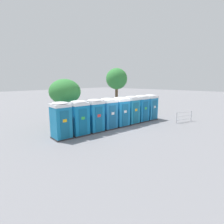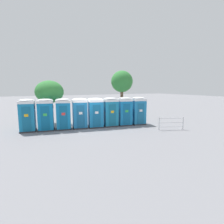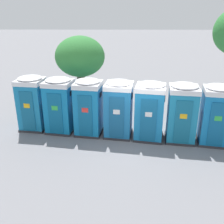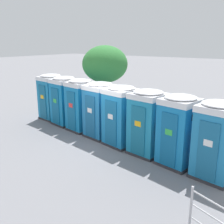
{
  "view_description": "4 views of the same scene",
  "coord_description": "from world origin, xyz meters",
  "px_view_note": "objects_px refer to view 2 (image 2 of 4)",
  "views": [
    {
      "loc": [
        -10.94,
        -9.24,
        3.94
      ],
      "look_at": [
        -0.26,
        0.21,
        1.34
      ],
      "focal_mm": 28.0,
      "sensor_mm": 36.0,
      "label": 1
    },
    {
      "loc": [
        -4.55,
        -13.96,
        3.46
      ],
      "look_at": [
        2.16,
        -0.18,
        1.25
      ],
      "focal_mm": 28.0,
      "sensor_mm": 36.0,
      "label": 2
    },
    {
      "loc": [
        -0.76,
        -10.36,
        5.39
      ],
      "look_at": [
        -0.92,
        0.32,
        1.1
      ],
      "focal_mm": 42.0,
      "sensor_mm": 36.0,
      "label": 3
    },
    {
      "loc": [
        6.51,
        -8.67,
        4.27
      ],
      "look_at": [
        0.16,
        0.15,
        1.32
      ],
      "focal_mm": 42.0,
      "sensor_mm": 36.0,
      "label": 4
    }
  ],
  "objects_px": {
    "portapotty_4": "(96,112)",
    "portapotty_5": "(110,112)",
    "portapotty_1": "(46,114)",
    "portapotty_2": "(63,114)",
    "portapotty_0": "(27,115)",
    "portapotty_3": "(80,113)",
    "portapotty_6": "(125,111)",
    "street_tree_0": "(122,82)",
    "event_barrier": "(171,123)",
    "portapotty_7": "(138,111)",
    "street_tree_1": "(49,92)"
  },
  "relations": [
    {
      "from": "portapotty_4",
      "to": "portapotty_5",
      "type": "distance_m",
      "value": 1.35
    },
    {
      "from": "portapotty_1",
      "to": "portapotty_2",
      "type": "height_order",
      "value": "same"
    },
    {
      "from": "portapotty_1",
      "to": "portapotty_5",
      "type": "height_order",
      "value": "same"
    },
    {
      "from": "portapotty_0",
      "to": "portapotty_5",
      "type": "distance_m",
      "value": 6.73
    },
    {
      "from": "portapotty_3",
      "to": "portapotty_6",
      "type": "height_order",
      "value": "same"
    },
    {
      "from": "street_tree_0",
      "to": "event_barrier",
      "type": "bearing_deg",
      "value": -91.43
    },
    {
      "from": "portapotty_7",
      "to": "portapotty_1",
      "type": "bearing_deg",
      "value": 171.09
    },
    {
      "from": "portapotty_4",
      "to": "street_tree_0",
      "type": "xyz_separation_m",
      "value": [
        5.35,
        4.98,
        2.79
      ]
    },
    {
      "from": "portapotty_5",
      "to": "portapotty_6",
      "type": "height_order",
      "value": "same"
    },
    {
      "from": "portapotty_2",
      "to": "portapotty_4",
      "type": "height_order",
      "value": "same"
    },
    {
      "from": "event_barrier",
      "to": "portapotty_7",
      "type": "bearing_deg",
      "value": 110.44
    },
    {
      "from": "portapotty_7",
      "to": "portapotty_2",
      "type": "bearing_deg",
      "value": 171.21
    },
    {
      "from": "portapotty_2",
      "to": "event_barrier",
      "type": "xyz_separation_m",
      "value": [
        7.79,
        -4.09,
        -0.72
      ]
    },
    {
      "from": "portapotty_5",
      "to": "portapotty_7",
      "type": "xyz_separation_m",
      "value": [
        2.66,
        -0.42,
        0.0
      ]
    },
    {
      "from": "portapotty_5",
      "to": "street_tree_0",
      "type": "distance_m",
      "value": 7.1
    },
    {
      "from": "portapotty_6",
      "to": "street_tree_0",
      "type": "height_order",
      "value": "street_tree_0"
    },
    {
      "from": "portapotty_5",
      "to": "portapotty_6",
      "type": "bearing_deg",
      "value": -8.85
    },
    {
      "from": "portapotty_2",
      "to": "street_tree_1",
      "type": "bearing_deg",
      "value": 103.2
    },
    {
      "from": "street_tree_0",
      "to": "street_tree_1",
      "type": "height_order",
      "value": "street_tree_0"
    },
    {
      "from": "portapotty_3",
      "to": "portapotty_6",
      "type": "distance_m",
      "value": 4.04
    },
    {
      "from": "portapotty_2",
      "to": "portapotty_7",
      "type": "relative_size",
      "value": 1.0
    },
    {
      "from": "portapotty_5",
      "to": "portapotty_7",
      "type": "distance_m",
      "value": 2.69
    },
    {
      "from": "portapotty_4",
      "to": "portapotty_7",
      "type": "bearing_deg",
      "value": -8.3
    },
    {
      "from": "street_tree_0",
      "to": "portapotty_4",
      "type": "bearing_deg",
      "value": -137.05
    },
    {
      "from": "portapotty_6",
      "to": "portapotty_7",
      "type": "height_order",
      "value": "same"
    },
    {
      "from": "portapotty_1",
      "to": "street_tree_1",
      "type": "bearing_deg",
      "value": 75.89
    },
    {
      "from": "portapotty_2",
      "to": "portapotty_7",
      "type": "xyz_separation_m",
      "value": [
        6.65,
        -1.03,
        -0.0
      ]
    },
    {
      "from": "portapotty_1",
      "to": "street_tree_0",
      "type": "distance_m",
      "value": 10.66
    },
    {
      "from": "portapotty_7",
      "to": "portapotty_4",
      "type": "bearing_deg",
      "value": 171.7
    },
    {
      "from": "portapotty_5",
      "to": "portapotty_6",
      "type": "distance_m",
      "value": 1.35
    },
    {
      "from": "portapotty_4",
      "to": "portapotty_1",
      "type": "bearing_deg",
      "value": 170.47
    },
    {
      "from": "portapotty_6",
      "to": "street_tree_0",
      "type": "xyz_separation_m",
      "value": [
        2.69,
        5.36,
        2.79
      ]
    },
    {
      "from": "portapotty_0",
      "to": "event_barrier",
      "type": "bearing_deg",
      "value": -23.69
    },
    {
      "from": "portapotty_0",
      "to": "street_tree_0",
      "type": "distance_m",
      "value": 11.73
    },
    {
      "from": "portapotty_3",
      "to": "portapotty_6",
      "type": "bearing_deg",
      "value": -8.95
    },
    {
      "from": "portapotty_6",
      "to": "street_tree_0",
      "type": "relative_size",
      "value": 0.47
    },
    {
      "from": "portapotty_3",
      "to": "portapotty_4",
      "type": "xyz_separation_m",
      "value": [
        1.32,
        -0.25,
        -0.0
      ]
    },
    {
      "from": "portapotty_2",
      "to": "portapotty_4",
      "type": "relative_size",
      "value": 1.0
    },
    {
      "from": "street_tree_0",
      "to": "event_barrier",
      "type": "height_order",
      "value": "street_tree_0"
    },
    {
      "from": "portapotty_1",
      "to": "portapotty_4",
      "type": "relative_size",
      "value": 1.0
    },
    {
      "from": "portapotty_5",
      "to": "portapotty_6",
      "type": "relative_size",
      "value": 1.0
    },
    {
      "from": "portapotty_2",
      "to": "portapotty_6",
      "type": "xyz_separation_m",
      "value": [
        5.32,
        -0.82,
        -0.0
      ]
    },
    {
      "from": "portapotty_0",
      "to": "portapotty_3",
      "type": "bearing_deg",
      "value": -9.73
    },
    {
      "from": "portapotty_5",
      "to": "event_barrier",
      "type": "bearing_deg",
      "value": -42.46
    },
    {
      "from": "portapotty_7",
      "to": "portapotty_0",
      "type": "bearing_deg",
      "value": 170.72
    },
    {
      "from": "portapotty_6",
      "to": "portapotty_2",
      "type": "bearing_deg",
      "value": 171.25
    },
    {
      "from": "portapotty_0",
      "to": "portapotty_7",
      "type": "distance_m",
      "value": 9.42
    },
    {
      "from": "portapotty_4",
      "to": "portapotty_6",
      "type": "xyz_separation_m",
      "value": [
        2.67,
        -0.37,
        0.0
      ]
    },
    {
      "from": "portapotty_7",
      "to": "street_tree_1",
      "type": "distance_m",
      "value": 8.45
    },
    {
      "from": "event_barrier",
      "to": "street_tree_1",
      "type": "bearing_deg",
      "value": 140.65
    }
  ]
}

